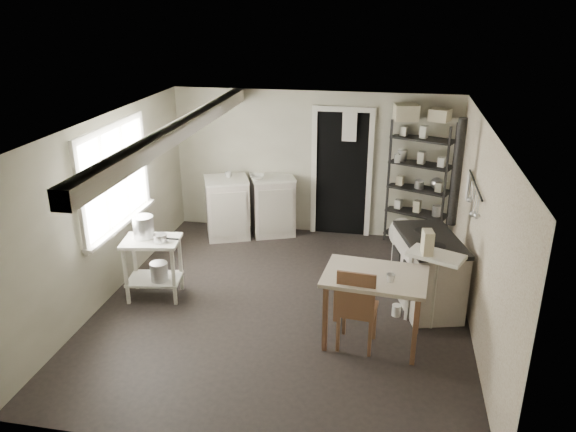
% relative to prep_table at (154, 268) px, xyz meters
% --- Properties ---
extents(floor, '(5.00, 5.00, 0.00)m').
position_rel_prep_table_xyz_m(floor, '(1.67, 0.06, -0.40)').
color(floor, black).
rests_on(floor, ground).
extents(ceiling, '(5.00, 5.00, 0.00)m').
position_rel_prep_table_xyz_m(ceiling, '(1.67, 0.06, 1.90)').
color(ceiling, silver).
rests_on(ceiling, wall_back).
extents(wall_back, '(4.50, 0.02, 2.30)m').
position_rel_prep_table_xyz_m(wall_back, '(1.67, 2.56, 0.75)').
color(wall_back, '#B0AD96').
rests_on(wall_back, ground).
extents(wall_front, '(4.50, 0.02, 2.30)m').
position_rel_prep_table_xyz_m(wall_front, '(1.67, -2.44, 0.75)').
color(wall_front, '#B0AD96').
rests_on(wall_front, ground).
extents(wall_left, '(0.02, 5.00, 2.30)m').
position_rel_prep_table_xyz_m(wall_left, '(-0.58, 0.06, 0.75)').
color(wall_left, '#B0AD96').
rests_on(wall_left, ground).
extents(wall_right, '(0.02, 5.00, 2.30)m').
position_rel_prep_table_xyz_m(wall_right, '(3.92, 0.06, 0.75)').
color(wall_right, '#B0AD96').
rests_on(wall_right, ground).
extents(window, '(0.12, 1.76, 1.28)m').
position_rel_prep_table_xyz_m(window, '(-0.55, 0.26, 1.10)').
color(window, silver).
rests_on(window, wall_left).
extents(doorway, '(0.96, 0.10, 2.08)m').
position_rel_prep_table_xyz_m(doorway, '(2.12, 2.53, 0.60)').
color(doorway, silver).
rests_on(doorway, ground).
extents(ceiling_beam, '(0.18, 5.00, 0.18)m').
position_rel_prep_table_xyz_m(ceiling_beam, '(0.47, 0.06, 1.80)').
color(ceiling_beam, silver).
rests_on(ceiling_beam, ceiling).
extents(wallpaper_panel, '(0.01, 5.00, 2.30)m').
position_rel_prep_table_xyz_m(wallpaper_panel, '(3.91, 0.06, 0.75)').
color(wallpaper_panel, beige).
rests_on(wallpaper_panel, wall_right).
extents(utensil_rail, '(0.06, 1.20, 0.44)m').
position_rel_prep_table_xyz_m(utensil_rail, '(3.86, 0.66, 1.15)').
color(utensil_rail, silver).
rests_on(utensil_rail, wall_right).
extents(prep_table, '(0.77, 0.60, 0.80)m').
position_rel_prep_table_xyz_m(prep_table, '(0.00, 0.00, 0.00)').
color(prep_table, silver).
rests_on(prep_table, ground).
extents(stockpot, '(0.33, 0.33, 0.28)m').
position_rel_prep_table_xyz_m(stockpot, '(-0.11, 0.05, 0.54)').
color(stockpot, silver).
rests_on(stockpot, prep_table).
extents(saucepan, '(0.20, 0.20, 0.09)m').
position_rel_prep_table_xyz_m(saucepan, '(0.14, -0.04, 0.45)').
color(saucepan, silver).
rests_on(saucepan, prep_table).
extents(bucket, '(0.28, 0.28, 0.24)m').
position_rel_prep_table_xyz_m(bucket, '(0.09, -0.05, -0.02)').
color(bucket, silver).
rests_on(bucket, prep_table).
extents(base_cabinets, '(1.60, 1.12, 0.96)m').
position_rel_prep_table_xyz_m(base_cabinets, '(0.70, 2.24, 0.06)').
color(base_cabinets, beige).
rests_on(base_cabinets, ground).
extents(mixing_bowl, '(0.34, 0.34, 0.07)m').
position_rel_prep_table_xyz_m(mixing_bowl, '(0.83, 2.21, 0.56)').
color(mixing_bowl, silver).
rests_on(mixing_bowl, base_cabinets).
extents(counter_cup, '(0.14, 0.14, 0.09)m').
position_rel_prep_table_xyz_m(counter_cup, '(0.37, 2.19, 0.56)').
color(counter_cup, silver).
rests_on(counter_cup, base_cabinets).
extents(shelf_rack, '(0.99, 0.68, 1.94)m').
position_rel_prep_table_xyz_m(shelf_rack, '(3.33, 2.36, 0.55)').
color(shelf_rack, black).
rests_on(shelf_rack, ground).
extents(shelf_jar, '(0.09, 0.10, 0.19)m').
position_rel_prep_table_xyz_m(shelf_jar, '(2.97, 2.35, 0.97)').
color(shelf_jar, silver).
rests_on(shelf_jar, shelf_rack).
extents(storage_box_a, '(0.38, 0.35, 0.23)m').
position_rel_prep_table_xyz_m(storage_box_a, '(3.05, 2.37, 1.61)').
color(storage_box_a, beige).
rests_on(storage_box_a, shelf_rack).
extents(storage_box_b, '(0.36, 0.35, 0.18)m').
position_rel_prep_table_xyz_m(storage_box_b, '(3.53, 2.40, 1.59)').
color(storage_box_b, beige).
rests_on(storage_box_b, shelf_rack).
extents(stove, '(0.92, 1.28, 0.90)m').
position_rel_prep_table_xyz_m(stove, '(3.42, 0.46, 0.04)').
color(stove, beige).
rests_on(stove, ground).
extents(stovepipe, '(0.15, 0.15, 1.51)m').
position_rel_prep_table_xyz_m(stovepipe, '(3.69, 0.95, 1.19)').
color(stovepipe, black).
rests_on(stovepipe, stove).
extents(side_ledge, '(0.70, 0.56, 0.95)m').
position_rel_prep_table_xyz_m(side_ledge, '(3.44, -0.10, 0.03)').
color(side_ledge, silver).
rests_on(side_ledge, ground).
extents(oats_box, '(0.14, 0.20, 0.27)m').
position_rel_prep_table_xyz_m(oats_box, '(3.34, -0.11, 0.61)').
color(oats_box, beige).
rests_on(oats_box, side_ledge).
extents(work_table, '(1.17, 0.87, 0.84)m').
position_rel_prep_table_xyz_m(work_table, '(2.79, -0.51, -0.02)').
color(work_table, beige).
rests_on(work_table, ground).
extents(table_cup, '(0.11, 0.11, 0.09)m').
position_rel_prep_table_xyz_m(table_cup, '(2.95, -0.65, 0.40)').
color(table_cup, silver).
rests_on(table_cup, work_table).
extents(chair, '(0.45, 0.47, 0.99)m').
position_rel_prep_table_xyz_m(chair, '(2.63, -0.62, 0.08)').
color(chair, brown).
rests_on(chair, ground).
extents(flour_sack, '(0.41, 0.35, 0.48)m').
position_rel_prep_table_xyz_m(flour_sack, '(3.12, 2.16, -0.16)').
color(flour_sack, silver).
rests_on(flour_sack, ground).
extents(floor_crock, '(0.15, 0.15, 0.14)m').
position_rel_prep_table_xyz_m(floor_crock, '(3.06, 0.09, -0.33)').
color(floor_crock, silver).
rests_on(floor_crock, ground).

